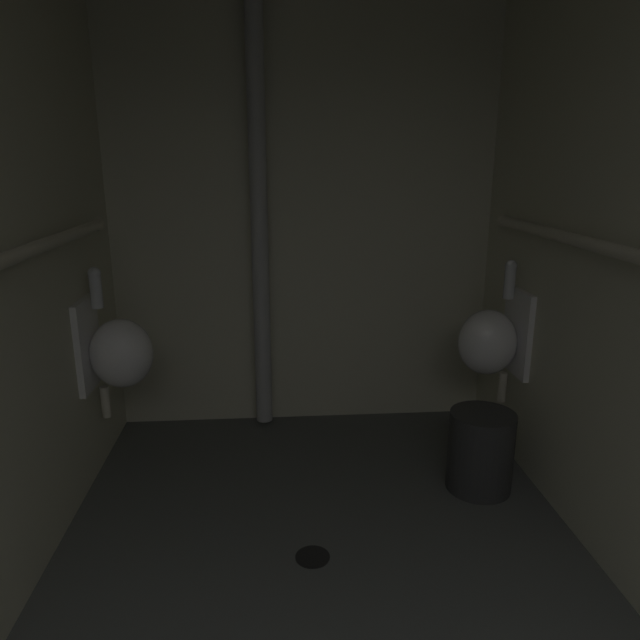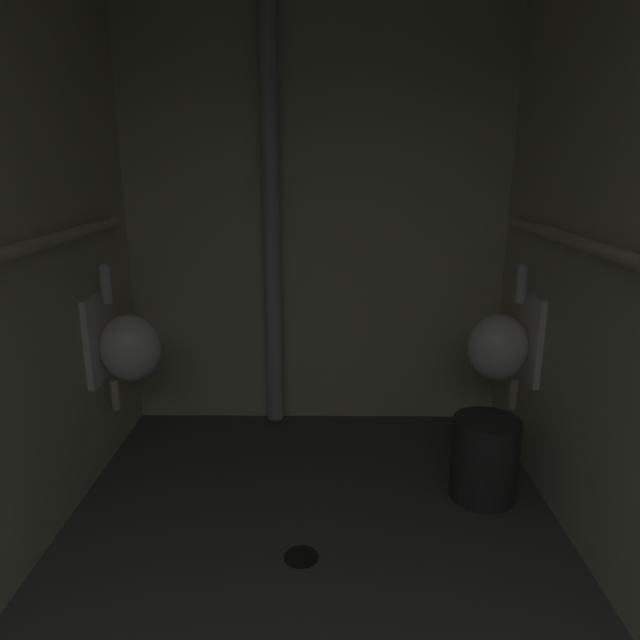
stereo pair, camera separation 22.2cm
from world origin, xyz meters
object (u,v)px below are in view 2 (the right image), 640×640
at_px(urinal_right_mid, 502,345).
at_px(waste_bin, 484,458).
at_px(urinal_left_mid, 126,346).
at_px(standpipe_back_wall, 271,223).
at_px(floor_drain, 301,556).

distance_m(urinal_right_mid, waste_bin, 0.57).
distance_m(urinal_left_mid, waste_bin, 1.82).
distance_m(standpipe_back_wall, floor_drain, 1.74).
bearing_deg(standpipe_back_wall, urinal_left_mid, -143.79).
distance_m(standpipe_back_wall, waste_bin, 1.65).
bearing_deg(standpipe_back_wall, floor_drain, -80.56).
relative_size(urinal_right_mid, floor_drain, 5.39).
xyz_separation_m(urinal_right_mid, floor_drain, (-0.98, -0.78, -0.64)).
bearing_deg(waste_bin, floor_drain, -151.55).
distance_m(urinal_left_mid, standpipe_back_wall, 1.02).
xyz_separation_m(standpipe_back_wall, waste_bin, (1.04, -0.80, -1.00)).
relative_size(standpipe_back_wall, waste_bin, 6.01).
bearing_deg(floor_drain, standpipe_back_wall, 99.44).
bearing_deg(floor_drain, waste_bin, 28.45).
height_order(floor_drain, waste_bin, waste_bin).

